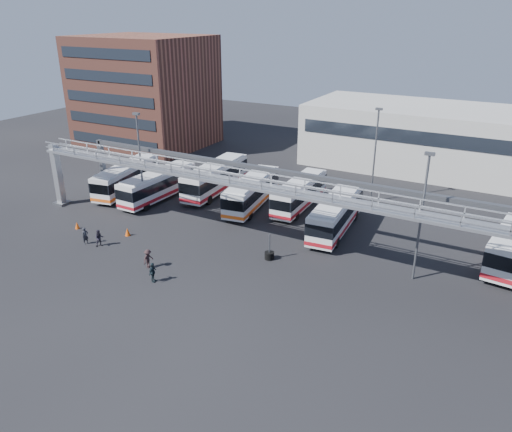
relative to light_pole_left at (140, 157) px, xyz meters
The scene contains 20 objects.
ground 18.78m from the light_pole_left, 26.57° to the right, with size 140.00×140.00×0.00m, color black.
gantry 16.14m from the light_pole_left, ahead, with size 51.40×5.15×7.10m.
apartment_building 28.52m from the light_pole_left, 129.29° to the left, with size 18.00×15.00×16.00m, color brown.
warehouse 41.07m from the light_pole_left, 46.97° to the left, with size 42.00×14.00×8.00m, color #9E9E99.
light_pole_left is the anchor object (origin of this frame).
light_pole_mid 28.02m from the light_pole_left, ahead, with size 0.70×0.35×10.21m.
light_pole_back 24.41m from the light_pole_left, 34.99° to the left, with size 0.70×0.35×10.21m.
bus_0 7.53m from the light_pole_left, 147.94° to the left, with size 4.37×10.93×3.24m.
bus_1 5.16m from the light_pole_left, 102.32° to the left, with size 2.68×10.56×3.19m.
bus_2 9.66m from the light_pole_left, 66.09° to the left, with size 3.40×11.40×3.42m.
bus_3 11.96m from the light_pole_left, 33.71° to the left, with size 3.97×10.88×3.23m.
bus_4 16.79m from the light_pole_left, 31.24° to the left, with size 2.73×10.21×3.08m.
bus_5 20.34m from the light_pole_left, 13.61° to the left, with size 3.37×11.03×3.30m.
pedestrian_a 10.20m from the light_pole_left, 84.85° to the right, with size 0.57×0.37×1.56m, color #22242A.
pedestrian_b 10.20m from the light_pole_left, 75.34° to the right, with size 0.76×0.59×1.56m, color #231F2C.
pedestrian_c 13.86m from the light_pole_left, 47.94° to the right, with size 1.04×0.60×1.61m, color black.
pedestrian_d 16.14m from the light_pole_left, 46.94° to the right, with size 0.95×0.40×1.62m, color black.
cone_left 9.09m from the light_pole_left, 109.73° to the right, with size 0.43×0.43×0.69m, color #E2500C.
cone_right 8.36m from the light_pole_left, 63.46° to the right, with size 0.49×0.49×0.77m, color #E2500C.
tire_stack 17.79m from the light_pole_left, 11.90° to the right, with size 0.81×0.81×2.31m.
Camera 1 is at (17.83, -28.87, 19.61)m, focal length 35.00 mm.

